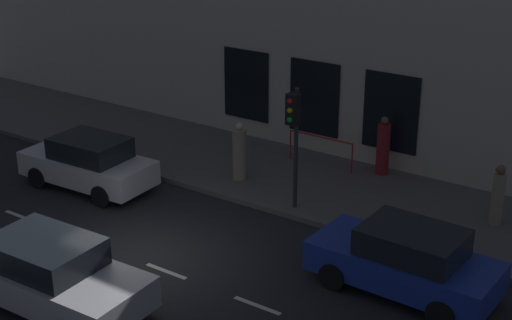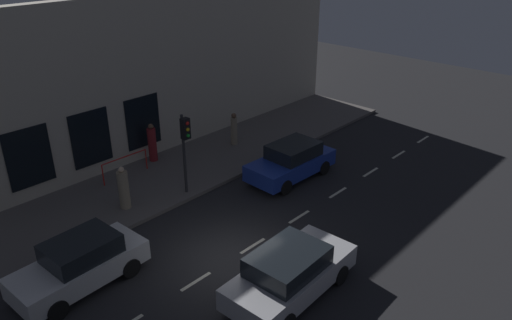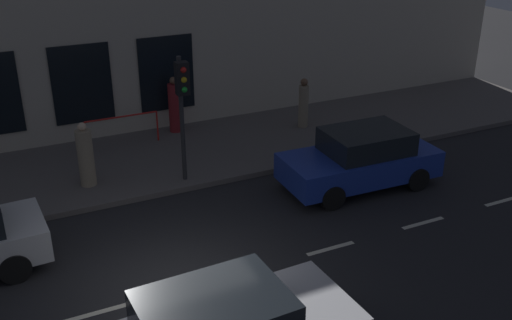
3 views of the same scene
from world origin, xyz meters
name	(u,v)px [view 3 (image 3 of 3)]	position (x,y,z in m)	size (l,w,h in m)	color
ground_plane	(176,291)	(0.00, 0.00, 0.00)	(60.00, 60.00, 0.00)	#232326
sidewalk	(105,168)	(6.25, 0.00, 0.07)	(4.50, 32.00, 0.15)	#5B5654
building_facade	(73,21)	(8.80, 0.00, 3.77)	(0.65, 32.00, 7.56)	beige
lane_centre_line	(223,278)	(0.00, -1.00, 0.00)	(0.12, 27.20, 0.01)	beige
traffic_light	(182,94)	(4.35, -1.78, 2.58)	(0.46, 0.32, 3.38)	#2D2D30
parked_car_0	(361,159)	(2.34, -5.97, 0.79)	(1.99, 4.22, 1.58)	#1E389E
pedestrian_0	(175,107)	(7.98, -2.70, 0.99)	(0.54, 0.54, 1.81)	maroon
pedestrian_1	(86,157)	(5.25, 0.64, 0.95)	(0.46, 0.46, 1.75)	gray
pedestrian_2	(303,104)	(6.57, -6.63, 0.92)	(0.45, 0.45, 1.64)	gray
red_railing	(122,124)	(7.46, -0.86, 0.88)	(0.05, 2.24, 0.97)	red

